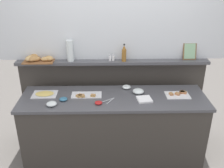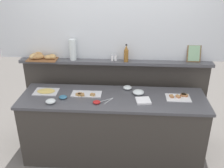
# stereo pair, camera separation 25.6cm
# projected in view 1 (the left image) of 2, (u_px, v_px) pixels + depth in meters

# --- Properties ---
(ground_plane) EXTENTS (12.00, 12.00, 0.00)m
(ground_plane) POSITION_uv_depth(u_px,v_px,m) (112.00, 129.00, 4.13)
(ground_plane) COLOR slate
(buffet_counter) EXTENTS (2.32, 0.68, 0.89)m
(buffet_counter) POSITION_uv_depth(u_px,v_px,m) (113.00, 127.00, 3.39)
(buffet_counter) COLOR #3D3833
(buffet_counter) RESTS_ON ground_plane
(back_ledge_unit) EXTENTS (2.60, 0.22, 1.21)m
(back_ledge_unit) POSITION_uv_depth(u_px,v_px,m) (113.00, 96.00, 3.78)
(back_ledge_unit) COLOR #3D3833
(back_ledge_unit) RESTS_ON ground_plane
(upper_wall_panel) EXTENTS (3.20, 0.08, 1.39)m
(upper_wall_panel) POSITION_uv_depth(u_px,v_px,m) (113.00, 6.00, 3.27)
(upper_wall_panel) COLOR silver
(upper_wall_panel) RESTS_ON back_ledge_unit
(sandwich_platter_front) EXTENTS (0.38, 0.18, 0.04)m
(sandwich_platter_front) POSITION_uv_depth(u_px,v_px,m) (86.00, 95.00, 3.24)
(sandwich_platter_front) COLOR silver
(sandwich_platter_front) RESTS_ON buffet_counter
(sandwich_platter_rear) EXTENTS (0.30, 0.21, 0.04)m
(sandwich_platter_rear) POSITION_uv_depth(u_px,v_px,m) (178.00, 94.00, 3.25)
(sandwich_platter_rear) COLOR white
(sandwich_platter_rear) RESTS_ON buffet_counter
(cold_cuts_platter) EXTENTS (0.31, 0.22, 0.02)m
(cold_cuts_platter) POSITION_uv_depth(u_px,v_px,m) (45.00, 94.00, 3.26)
(cold_cuts_platter) COLOR silver
(cold_cuts_platter) RESTS_ON buffet_counter
(glass_bowl_large) EXTENTS (0.14, 0.14, 0.06)m
(glass_bowl_large) POSITION_uv_depth(u_px,v_px,m) (138.00, 91.00, 3.29)
(glass_bowl_large) COLOR silver
(glass_bowl_large) RESTS_ON buffet_counter
(glass_bowl_medium) EXTENTS (0.11, 0.11, 0.05)m
(glass_bowl_medium) POSITION_uv_depth(u_px,v_px,m) (126.00, 87.00, 3.42)
(glass_bowl_medium) COLOR silver
(glass_bowl_medium) RESTS_ON buffet_counter
(glass_bowl_small) EXTENTS (0.12, 0.12, 0.05)m
(glass_bowl_small) POSITION_uv_depth(u_px,v_px,m) (52.00, 104.00, 3.01)
(glass_bowl_small) COLOR silver
(glass_bowl_small) RESTS_ON buffet_counter
(condiment_bowl_dark) EXTENTS (0.10, 0.10, 0.04)m
(condiment_bowl_dark) POSITION_uv_depth(u_px,v_px,m) (63.00, 99.00, 3.12)
(condiment_bowl_dark) COLOR teal
(condiment_bowl_dark) RESTS_ON buffet_counter
(condiment_bowl_red) EXTENTS (0.09, 0.09, 0.03)m
(condiment_bowl_red) POSITION_uv_depth(u_px,v_px,m) (99.00, 103.00, 3.05)
(condiment_bowl_red) COLOR red
(condiment_bowl_red) RESTS_ON buffet_counter
(serving_tongs) EXTENTS (0.16, 0.16, 0.01)m
(serving_tongs) POSITION_uv_depth(u_px,v_px,m) (109.00, 100.00, 3.12)
(serving_tongs) COLOR #B7BABF
(serving_tongs) RESTS_ON buffet_counter
(napkin_stack) EXTENTS (0.19, 0.19, 0.02)m
(napkin_stack) POSITION_uv_depth(u_px,v_px,m) (144.00, 99.00, 3.13)
(napkin_stack) COLOR white
(napkin_stack) RESTS_ON buffet_counter
(vinegar_bottle_amber) EXTENTS (0.06, 0.06, 0.24)m
(vinegar_bottle_amber) POSITION_uv_depth(u_px,v_px,m) (124.00, 54.00, 3.41)
(vinegar_bottle_amber) COLOR #8E5B23
(vinegar_bottle_amber) RESTS_ON back_ledge_unit
(salt_shaker) EXTENTS (0.03, 0.03, 0.09)m
(salt_shaker) POSITION_uv_depth(u_px,v_px,m) (110.00, 58.00, 3.45)
(salt_shaker) COLOR white
(salt_shaker) RESTS_ON back_ledge_unit
(pepper_shaker) EXTENTS (0.03, 0.03, 0.09)m
(pepper_shaker) POSITION_uv_depth(u_px,v_px,m) (113.00, 58.00, 3.45)
(pepper_shaker) COLOR white
(pepper_shaker) RESTS_ON back_ledge_unit
(bread_basket) EXTENTS (0.44, 0.29, 0.08)m
(bread_basket) POSITION_uv_depth(u_px,v_px,m) (36.00, 58.00, 3.44)
(bread_basket) COLOR brown
(bread_basket) RESTS_ON back_ledge_unit
(framed_picture) EXTENTS (0.18, 0.07, 0.23)m
(framed_picture) POSITION_uv_depth(u_px,v_px,m) (190.00, 51.00, 3.48)
(framed_picture) COLOR brown
(framed_picture) RESTS_ON back_ledge_unit
(water_carafe) EXTENTS (0.09, 0.09, 0.28)m
(water_carafe) POSITION_uv_depth(u_px,v_px,m) (70.00, 51.00, 3.40)
(water_carafe) COLOR silver
(water_carafe) RESTS_ON back_ledge_unit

